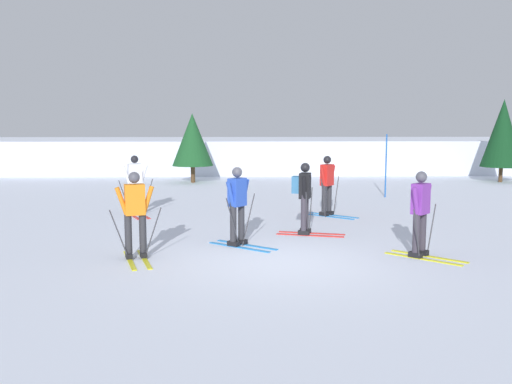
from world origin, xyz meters
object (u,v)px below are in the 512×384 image
skier_blue (238,204)px  conifer_far_right (503,133)px  skier_black (304,195)px  conifer_far_left (192,140)px  trail_marker_pole (386,166)px  skier_red (327,184)px  skier_white (135,183)px  skier_orange (135,213)px  skier_purple (421,211)px

skier_blue → conifer_far_right: (11.63, 12.69, 1.25)m
skier_black → conifer_far_left: 12.21m
conifer_far_left → conifer_far_right: bearing=-0.6°
trail_marker_pole → conifer_far_right: bearing=37.4°
skier_black → trail_marker_pole: bearing=61.0°
skier_red → skier_white: (-5.49, 0.36, -0.00)m
skier_orange → conifer_far_right: (13.62, 13.79, 1.25)m
skier_red → skier_blue: (-2.53, -3.87, -0.00)m
conifer_far_left → skier_red: bearing=-63.1°
skier_blue → skier_white: same height
skier_red → skier_purple: same height
skier_red → trail_marker_pole: trail_marker_pole is taller
skier_black → conifer_far_right: 15.32m
skier_red → skier_black: size_ratio=1.00×
skier_blue → conifer_far_right: conifer_far_right is taller
skier_black → skier_purple: 3.10m
skier_black → conifer_far_right: (10.06, 11.49, 1.21)m
skier_orange → skier_blue: size_ratio=1.00×
skier_purple → conifer_far_right: conifer_far_right is taller
skier_blue → conifer_far_left: (-2.03, 12.83, 0.97)m
skier_orange → skier_white: (-0.98, 5.34, 0.00)m
skier_purple → skier_blue: bearing=162.6°
skier_black → skier_white: (-4.53, 3.03, -0.04)m
skier_red → conifer_far_right: (9.10, 8.82, 1.25)m
skier_black → conifer_far_left: bearing=107.2°
skier_purple → conifer_far_right: (8.02, 13.82, 1.25)m
skier_white → skier_orange: bearing=-79.6°
skier_purple → conifer_far_left: conifer_far_left is taller
skier_red → conifer_far_right: 12.74m
skier_red → conifer_far_right: conifer_far_right is taller
skier_black → conifer_far_right: conifer_far_right is taller
skier_red → skier_white: size_ratio=1.00×
skier_red → skier_black: bearing=-109.8°
skier_black → skier_purple: size_ratio=1.00×
skier_white → conifer_far_right: (14.59, 8.46, 1.25)m
skier_purple → skier_blue: (-3.61, 1.13, 0.00)m
skier_orange → conifer_far_left: (-0.04, 13.94, 0.97)m
skier_red → conifer_far_right: size_ratio=0.47×
skier_black → skier_red: bearing=70.2°
skier_purple → skier_white: bearing=140.8°
skier_white → conifer_far_right: size_ratio=0.47×
skier_red → skier_black: same height
skier_black → trail_marker_pole: (3.64, 6.57, 0.16)m
skier_blue → trail_marker_pole: bearing=56.2°
skier_blue → conifer_far_left: bearing=99.0°
skier_blue → trail_marker_pole: 9.35m
skier_black → conifer_far_left: (-3.59, 11.63, 0.93)m
trail_marker_pole → conifer_far_right: (6.42, 4.92, 1.05)m
skier_blue → skier_white: bearing=125.0°
skier_orange → skier_purple: 5.60m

